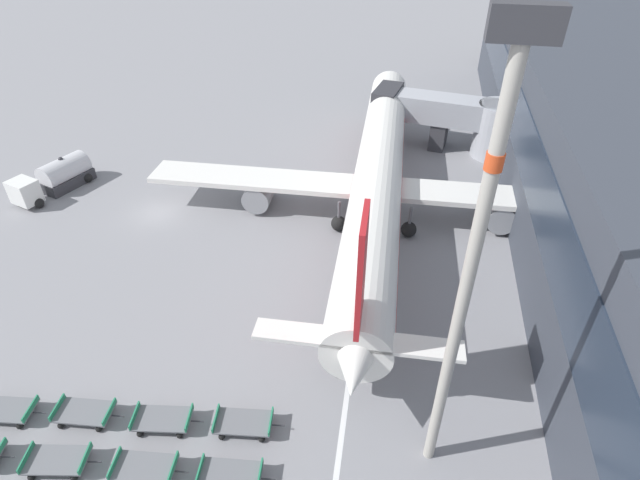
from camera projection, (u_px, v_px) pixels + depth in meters
ground_plane at (159, 213)px, 44.22m from camera, size 500.00×500.00×0.00m
jet_bridge at (461, 119)px, 52.70m from camera, size 15.98×7.08×5.88m
airplane at (378, 175)px, 42.55m from camera, size 39.61×46.79×12.06m
fuel_tanker_primary at (57, 178)px, 46.87m from camera, size 4.64×7.89×3.01m
baggage_dolly_row_mid_a_col_c at (57, 461)px, 24.76m from camera, size 3.81×2.13×0.92m
baggage_dolly_row_mid_a_col_d at (145, 468)px, 24.45m from camera, size 3.79×1.96×0.92m
baggage_dolly_row_mid_a_col_e at (230, 476)px, 24.14m from camera, size 3.80×1.96×0.92m
baggage_dolly_row_mid_b_col_b at (6, 410)px, 27.13m from camera, size 3.80×2.00×0.92m
baggage_dolly_row_mid_b_col_c at (85, 413)px, 27.01m from camera, size 3.79×1.93×0.92m
baggage_dolly_row_mid_b_col_d at (163, 420)px, 26.66m from camera, size 3.81×2.06×0.92m
baggage_dolly_row_mid_b_col_e at (244, 423)px, 26.50m from camera, size 3.80×1.99×0.92m
apron_light_mast at (471, 265)px, 18.35m from camera, size 2.00×0.70×21.27m
stand_guidance_stripe at (362, 281)px, 36.65m from camera, size 1.82×33.06×0.01m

